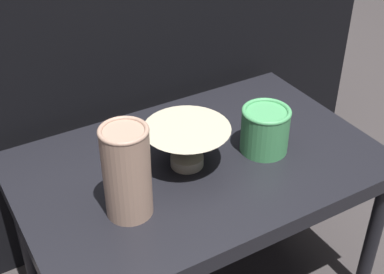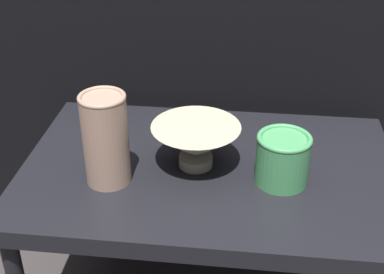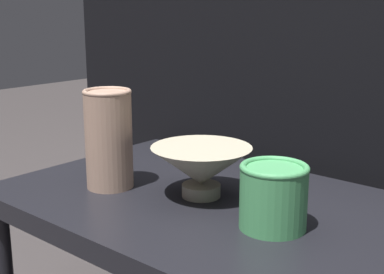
% 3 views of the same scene
% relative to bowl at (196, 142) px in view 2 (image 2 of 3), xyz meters
% --- Properties ---
extents(table, '(0.81, 0.52, 0.42)m').
position_rel_bowl_xyz_m(table, '(0.03, 0.00, -0.10)').
color(table, black).
rests_on(table, ground_plane).
extents(couch_backdrop, '(1.49, 0.50, 0.79)m').
position_rel_bowl_xyz_m(couch_backdrop, '(0.03, 0.56, -0.08)').
color(couch_backdrop, black).
rests_on(couch_backdrop, ground_plane).
extents(bowl, '(0.19, 0.19, 0.10)m').
position_rel_bowl_xyz_m(bowl, '(0.00, 0.00, 0.00)').
color(bowl, '#B2A88E').
rests_on(bowl, table).
extents(vase_textured_left, '(0.09, 0.09, 0.20)m').
position_rel_bowl_xyz_m(vase_textured_left, '(-0.17, -0.07, 0.04)').
color(vase_textured_left, tan).
rests_on(vase_textured_left, table).
extents(vase_colorful_right, '(0.11, 0.11, 0.11)m').
position_rel_bowl_xyz_m(vase_colorful_right, '(0.18, -0.04, -0.00)').
color(vase_colorful_right, '#47995B').
rests_on(vase_colorful_right, table).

